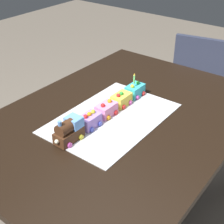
{
  "coord_description": "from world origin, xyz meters",
  "views": [
    {
      "loc": [
        -1.05,
        -0.75,
        1.56
      ],
      "look_at": [
        -0.04,
        0.02,
        0.77
      ],
      "focal_mm": 52.86,
      "sensor_mm": 36.0,
      "label": 1
    }
  ],
  "objects_px": {
    "chair": "(203,86)",
    "cake_car_caboose_lemon": "(121,99)",
    "cake_car_hopper_lavender": "(90,120)",
    "dining_table": "(120,135)",
    "cake_car_gondola_turquoise": "(135,90)",
    "cake_locomotive": "(69,131)",
    "cake_car_tanker_bubblegum": "(106,109)",
    "birthday_candle": "(134,78)"
  },
  "relations": [
    {
      "from": "cake_car_hopper_lavender",
      "to": "cake_car_tanker_bubblegum",
      "type": "xyz_separation_m",
      "value": [
        0.12,
        0.0,
        -0.0
      ]
    },
    {
      "from": "chair",
      "to": "cake_car_tanker_bubblegum",
      "type": "xyz_separation_m",
      "value": [
        -1.07,
        0.04,
        0.3
      ]
    },
    {
      "from": "chair",
      "to": "cake_car_caboose_lemon",
      "type": "bearing_deg",
      "value": 76.93
    },
    {
      "from": "cake_locomotive",
      "to": "chair",
      "type": "bearing_deg",
      "value": -1.86
    },
    {
      "from": "cake_car_caboose_lemon",
      "to": "cake_car_gondola_turquoise",
      "type": "height_order",
      "value": "same"
    },
    {
      "from": "chair",
      "to": "cake_locomotive",
      "type": "relative_size",
      "value": 6.14
    },
    {
      "from": "cake_car_gondola_turquoise",
      "to": "chair",
      "type": "bearing_deg",
      "value": -2.93
    },
    {
      "from": "birthday_candle",
      "to": "cake_car_tanker_bubblegum",
      "type": "bearing_deg",
      "value": 180.0
    },
    {
      "from": "cake_car_caboose_lemon",
      "to": "cake_car_hopper_lavender",
      "type": "bearing_deg",
      "value": 180.0
    },
    {
      "from": "dining_table",
      "to": "cake_car_tanker_bubblegum",
      "type": "relative_size",
      "value": 14.0
    },
    {
      "from": "cake_car_tanker_bubblegum",
      "to": "birthday_candle",
      "type": "relative_size",
      "value": 1.76
    },
    {
      "from": "cake_car_hopper_lavender",
      "to": "cake_car_gondola_turquoise",
      "type": "relative_size",
      "value": 1.0
    },
    {
      "from": "cake_locomotive",
      "to": "cake_car_gondola_turquoise",
      "type": "height_order",
      "value": "cake_locomotive"
    },
    {
      "from": "cake_car_tanker_bubblegum",
      "to": "cake_car_caboose_lemon",
      "type": "distance_m",
      "value": 0.12
    },
    {
      "from": "chair",
      "to": "cake_car_tanker_bubblegum",
      "type": "distance_m",
      "value": 1.11
    },
    {
      "from": "cake_car_tanker_bubblegum",
      "to": "cake_car_gondola_turquoise",
      "type": "height_order",
      "value": "same"
    },
    {
      "from": "dining_table",
      "to": "cake_car_caboose_lemon",
      "type": "relative_size",
      "value": 14.0
    },
    {
      "from": "chair",
      "to": "cake_car_gondola_turquoise",
      "type": "distance_m",
      "value": 0.89
    },
    {
      "from": "dining_table",
      "to": "cake_car_tanker_bubblegum",
      "type": "bearing_deg",
      "value": 124.35
    },
    {
      "from": "chair",
      "to": "birthday_candle",
      "type": "bearing_deg",
      "value": 76.6
    },
    {
      "from": "chair",
      "to": "cake_locomotive",
      "type": "bearing_deg",
      "value": 77.63
    },
    {
      "from": "cake_car_gondola_turquoise",
      "to": "cake_car_tanker_bubblegum",
      "type": "bearing_deg",
      "value": 180.0
    },
    {
      "from": "chair",
      "to": "cake_car_gondola_turquoise",
      "type": "bearing_deg",
      "value": 76.56
    },
    {
      "from": "cake_car_tanker_bubblegum",
      "to": "cake_car_hopper_lavender",
      "type": "bearing_deg",
      "value": 180.0
    },
    {
      "from": "cake_car_gondola_turquoise",
      "to": "birthday_candle",
      "type": "xyz_separation_m",
      "value": [
        -0.01,
        -0.0,
        0.07
      ]
    },
    {
      "from": "dining_table",
      "to": "cake_locomotive",
      "type": "relative_size",
      "value": 10.0
    },
    {
      "from": "cake_car_caboose_lemon",
      "to": "cake_car_tanker_bubblegum",
      "type": "bearing_deg",
      "value": 180.0
    },
    {
      "from": "chair",
      "to": "cake_locomotive",
      "type": "xyz_separation_m",
      "value": [
        -1.32,
        0.04,
        0.32
      ]
    },
    {
      "from": "cake_car_hopper_lavender",
      "to": "cake_car_caboose_lemon",
      "type": "relative_size",
      "value": 1.0
    },
    {
      "from": "cake_car_tanker_bubblegum",
      "to": "birthday_candle",
      "type": "xyz_separation_m",
      "value": [
        0.23,
        -0.0,
        0.07
      ]
    },
    {
      "from": "cake_car_tanker_bubblegum",
      "to": "cake_car_caboose_lemon",
      "type": "relative_size",
      "value": 1.0
    },
    {
      "from": "chair",
      "to": "cake_car_gondola_turquoise",
      "type": "xyz_separation_m",
      "value": [
        -0.84,
        0.04,
        0.3
      ]
    },
    {
      "from": "chair",
      "to": "cake_locomotive",
      "type": "height_order",
      "value": "same"
    },
    {
      "from": "chair",
      "to": "cake_car_hopper_lavender",
      "type": "bearing_deg",
      "value": 77.43
    },
    {
      "from": "cake_car_hopper_lavender",
      "to": "cake_car_tanker_bubblegum",
      "type": "height_order",
      "value": "same"
    },
    {
      "from": "cake_car_tanker_bubblegum",
      "to": "dining_table",
      "type": "bearing_deg",
      "value": -55.65
    },
    {
      "from": "dining_table",
      "to": "cake_car_gondola_turquoise",
      "type": "distance_m",
      "value": 0.25
    },
    {
      "from": "dining_table",
      "to": "cake_car_caboose_lemon",
      "type": "bearing_deg",
      "value": 34.73
    },
    {
      "from": "cake_locomotive",
      "to": "cake_car_gondola_turquoise",
      "type": "distance_m",
      "value": 0.48
    },
    {
      "from": "dining_table",
      "to": "cake_car_hopper_lavender",
      "type": "height_order",
      "value": "cake_car_hopper_lavender"
    },
    {
      "from": "cake_locomotive",
      "to": "birthday_candle",
      "type": "height_order",
      "value": "birthday_candle"
    },
    {
      "from": "birthday_candle",
      "to": "dining_table",
      "type": "bearing_deg",
      "value": -163.65
    }
  ]
}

